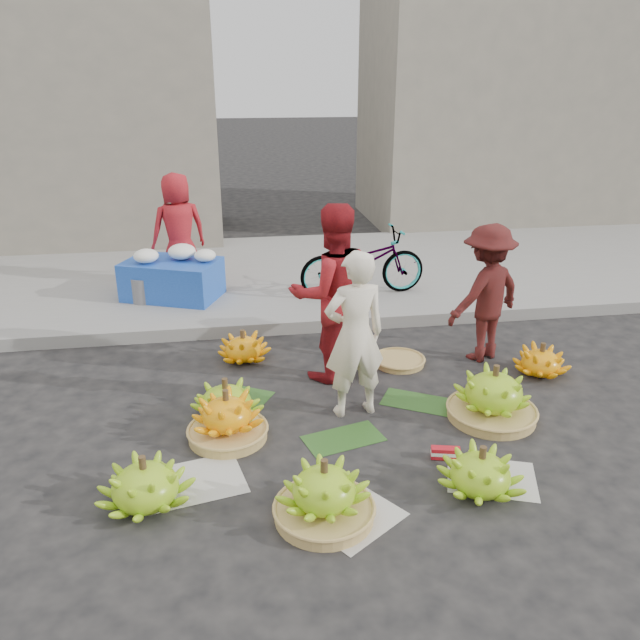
{
  "coord_description": "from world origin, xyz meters",
  "views": [
    {
      "loc": [
        -0.99,
        -4.57,
        2.83
      ],
      "look_at": [
        -0.15,
        0.74,
        0.7
      ],
      "focal_mm": 35.0,
      "sensor_mm": 36.0,
      "label": 1
    }
  ],
  "objects": [
    {
      "name": "flower_table",
      "position": [
        -1.67,
        3.28,
        0.4
      ],
      "size": [
        1.36,
        1.12,
        0.68
      ],
      "rotation": [
        0.0,
        0.0,
        -0.39
      ],
      "color": "#1B47B5",
      "rests_on": "sidewalk"
    },
    {
      "name": "basket_spare",
      "position": [
        0.75,
        1.13,
        0.03
      ],
      "size": [
        0.56,
        0.56,
        0.06
      ],
      "primitive_type": "cylinder",
      "rotation": [
        0.0,
        0.0,
        0.08
      ],
      "color": "#AA8647",
      "rests_on": "ground"
    },
    {
      "name": "banana_bunch_7",
      "position": [
        -0.85,
        1.47,
        0.15
      ],
      "size": [
        0.71,
        0.71,
        0.34
      ],
      "rotation": [
        0.0,
        0.0,
        0.43
      ],
      "color": "#FFA90C",
      "rests_on": "ground"
    },
    {
      "name": "banana_bunch_1",
      "position": [
        -1.63,
        -0.82,
        0.18
      ],
      "size": [
        0.69,
        0.69,
        0.4
      ],
      "rotation": [
        0.0,
        0.0,
        0.07
      ],
      "color": "#76B61A",
      "rests_on": "ground"
    },
    {
      "name": "bicycle",
      "position": [
        0.77,
        3.02,
        0.56
      ],
      "size": [
        0.7,
        1.69,
        0.87
      ],
      "primitive_type": "imported",
      "rotation": [
        0.0,
        0.0,
        1.64
      ],
      "color": "gray",
      "rests_on": "sidewalk"
    },
    {
      "name": "curb",
      "position": [
        0.0,
        2.2,
        0.07
      ],
      "size": [
        40.0,
        0.25,
        0.15
      ],
      "primitive_type": "cube",
      "color": "gray",
      "rests_on": "ground"
    },
    {
      "name": "man_striped",
      "position": [
        1.65,
        1.15,
        0.72
      ],
      "size": [
        1.08,
        0.89,
        1.45
      ],
      "primitive_type": "imported",
      "rotation": [
        0.0,
        0.0,
        3.59
      ],
      "color": "maroon",
      "rests_on": "ground"
    },
    {
      "name": "banana_bunch_2",
      "position": [
        -0.42,
        -1.15,
        0.2
      ],
      "size": [
        0.77,
        0.77,
        0.46
      ],
      "rotation": [
        0.0,
        0.0,
        -0.35
      ],
      "color": "#AA8647",
      "rests_on": "ground"
    },
    {
      "name": "flower_vendor",
      "position": [
        -1.58,
        3.86,
        0.88
      ],
      "size": [
        0.85,
        0.69,
        1.51
      ],
      "primitive_type": "imported",
      "rotation": [
        0.0,
        0.0,
        3.46
      ],
      "color": "red",
      "rests_on": "sidewalk"
    },
    {
      "name": "banana_bunch_3",
      "position": [
        0.74,
        -1.04,
        0.17
      ],
      "size": [
        0.78,
        0.78,
        0.38
      ],
      "rotation": [
        0.0,
        0.0,
        0.39
      ],
      "color": "#76B61A",
      "rests_on": "ground"
    },
    {
      "name": "banana_bunch_4",
      "position": [
        1.25,
        -0.07,
        0.23
      ],
      "size": [
        0.87,
        0.87,
        0.51
      ],
      "rotation": [
        0.0,
        0.0,
        -0.33
      ],
      "color": "#AA8647",
      "rests_on": "ground"
    },
    {
      "name": "vendor_cream",
      "position": [
        0.07,
        0.22,
        0.75
      ],
      "size": [
        0.6,
        0.44,
        1.5
      ],
      "primitive_type": "imported",
      "rotation": [
        0.0,
        0.0,
        3.3
      ],
      "color": "white",
      "rests_on": "ground"
    },
    {
      "name": "banana_bunch_6",
      "position": [
        -1.05,
        0.29,
        0.17
      ],
      "size": [
        0.78,
        0.78,
        0.39
      ],
      "rotation": [
        0.0,
        0.0,
        -0.28
      ],
      "color": "#76B61A",
      "rests_on": "ground"
    },
    {
      "name": "banana_leaves",
      "position": [
        -0.1,
        0.2,
        0.0
      ],
      "size": [
        2.0,
        1.0,
        0.0
      ],
      "primitive_type": null,
      "color": "#224E1A",
      "rests_on": "ground"
    },
    {
      "name": "newspaper_scatter",
      "position": [
        0.0,
        -0.8,
        0.0
      ],
      "size": [
        3.2,
        1.8,
        0.0
      ],
      "primitive_type": null,
      "color": "beige",
      "rests_on": "ground"
    },
    {
      "name": "ground",
      "position": [
        0.0,
        0.0,
        0.0
      ],
      "size": [
        80.0,
        80.0,
        0.0
      ],
      "primitive_type": "plane",
      "color": "black",
      "rests_on": "ground"
    },
    {
      "name": "vendor_red",
      "position": [
        0.0,
        0.97,
        0.87
      ],
      "size": [
        0.94,
        0.78,
        1.74
      ],
      "primitive_type": "imported",
      "rotation": [
        0.0,
        0.0,
        3.3
      ],
      "color": "red",
      "rests_on": "ground"
    },
    {
      "name": "building_right",
      "position": [
        4.5,
        7.7,
        2.5
      ],
      "size": [
        5.0,
        3.0,
        5.0
      ],
      "primitive_type": "cube",
      "color": "gray",
      "rests_on": "sidewalk"
    },
    {
      "name": "building_left",
      "position": [
        -4.0,
        7.2,
        2.0
      ],
      "size": [
        6.0,
        3.0,
        4.0
      ],
      "primitive_type": "cube",
      "color": "gray",
      "rests_on": "sidewalk"
    },
    {
      "name": "incense_stack",
      "position": [
        0.64,
        -0.61,
        0.05
      ],
      "size": [
        0.24,
        0.12,
        0.09
      ],
      "primitive_type": "cube",
      "rotation": [
        0.0,
        0.0,
        -0.24
      ],
      "color": "red",
      "rests_on": "ground"
    },
    {
      "name": "sidewalk",
      "position": [
        0.0,
        4.3,
        0.06
      ],
      "size": [
        40.0,
        4.0,
        0.12
      ],
      "primitive_type": "cube",
      "color": "gray",
      "rests_on": "ground"
    },
    {
      "name": "grey_bucket",
      "position": [
        -2.04,
        3.16,
        0.28
      ],
      "size": [
        0.29,
        0.29,
        0.32
      ],
      "primitive_type": "cylinder",
      "color": "slate",
      "rests_on": "sidewalk"
    },
    {
      "name": "banana_bunch_0",
      "position": [
        -1.05,
        -0.04,
        0.19
      ],
      "size": [
        0.69,
        0.69,
        0.45
      ],
      "rotation": [
        0.0,
        0.0,
        0.25
      ],
      "color": "#AA8647",
      "rests_on": "ground"
    },
    {
      "name": "banana_bunch_5",
      "position": [
        2.09,
        0.67,
        0.15
      ],
      "size": [
        0.7,
        0.7,
        0.34
      ],
      "rotation": [
        0.0,
        0.0,
        -0.4
      ],
      "color": "#FFA90C",
      "rests_on": "ground"
    }
  ]
}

